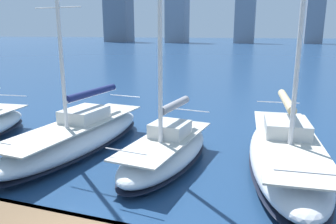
% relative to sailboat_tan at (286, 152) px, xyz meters
% --- Properties ---
extents(city_skyline, '(173.29, 15.13, 44.17)m').
position_rel_sailboat_tan_xyz_m(city_skyline, '(13.50, -152.32, 18.45)').
color(city_skyline, gray).
rests_on(city_skyline, ground).
extents(sailboat_tan, '(3.62, 9.67, 12.70)m').
position_rel_sailboat_tan_xyz_m(sailboat_tan, '(0.00, 0.00, 0.00)').
color(sailboat_tan, white).
rests_on(sailboat_tan, ground).
extents(sailboat_grey, '(2.88, 6.72, 12.35)m').
position_rel_sailboat_tan_xyz_m(sailboat_grey, '(4.49, 0.97, -0.04)').
color(sailboat_grey, silver).
rests_on(sailboat_grey, ground).
extents(sailboat_navy, '(3.19, 9.43, 9.36)m').
position_rel_sailboat_tan_xyz_m(sailboat_navy, '(8.77, 0.60, -0.05)').
color(sailboat_navy, silver).
rests_on(sailboat_navy, ground).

